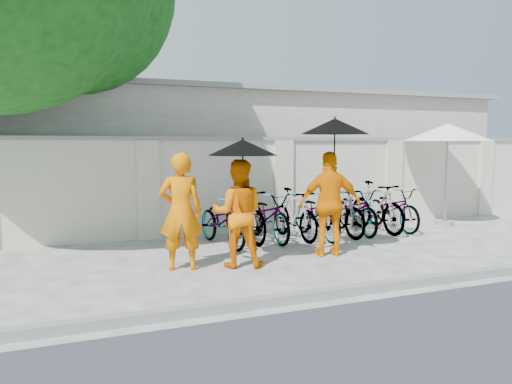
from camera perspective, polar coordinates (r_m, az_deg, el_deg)
name	(u,v)px	position (r m, az deg, el deg)	size (l,w,h in m)	color
ground	(250,269)	(7.79, -0.73, -8.85)	(80.00, 80.00, 0.00)	silver
kerb	(300,297)	(6.28, 5.05, -11.88)	(40.00, 0.16, 0.12)	gray
compound_wall	(239,186)	(10.93, -1.97, 0.65)	(20.00, 0.30, 2.00)	beige
building_behind	(226,155)	(14.81, -3.42, 4.27)	(14.00, 6.00, 3.20)	beige
monk_left	(181,212)	(7.71, -8.60, -2.23)	(0.66, 0.43, 1.81)	orange
monk_center	(238,213)	(7.83, -2.06, -2.45)	(0.82, 0.64, 1.69)	orange
parasol_center	(243,147)	(7.70, -1.53, 5.11)	(1.08, 1.08, 1.04)	black
monk_right	(330,204)	(8.67, 8.48, -1.36)	(1.06, 0.44, 1.81)	#FF8200
parasol_right	(335,126)	(8.55, 9.00, 7.43)	(1.16, 1.16, 1.34)	black
patio_umbrella	(448,133)	(12.62, 21.05, 6.27)	(2.06, 2.06, 2.41)	gray
bike_0	(223,221)	(9.50, -3.82, -3.27)	(0.64, 1.83, 0.96)	#9B9AA1
bike_1	(245,215)	(9.82, -1.31, -2.59)	(0.51, 1.81, 1.09)	#9B9AA1
bike_2	(269,216)	(9.99, 1.50, -2.73)	(0.66, 1.89, 0.99)	#9B9AA1
bike_3	(295,214)	(10.10, 4.43, -2.54)	(0.49, 1.72, 1.03)	#9B9AA1
bike_4	(317,214)	(10.32, 7.04, -2.48)	(0.67, 1.91, 1.00)	#9B9AA1
bike_5	(339,211)	(10.58, 9.43, -2.20)	(0.49, 1.74, 1.04)	#9B9AA1
bike_6	(355,210)	(10.99, 11.28, -2.07)	(0.66, 1.89, 0.99)	#9B9AA1
bike_7	(377,207)	(11.22, 13.64, -1.67)	(0.52, 1.85, 1.11)	#9B9AA1
bike_8	(393,208)	(11.62, 15.36, -1.80)	(0.65, 1.85, 0.97)	#9B9AA1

